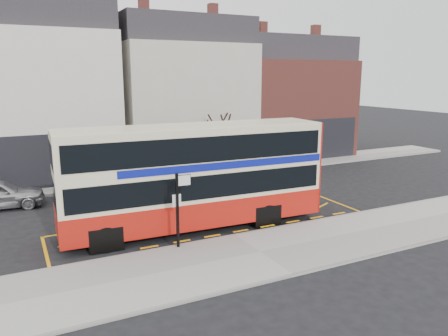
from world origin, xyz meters
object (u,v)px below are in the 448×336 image
bus_stop_post (179,203)px  street_tree_right (218,121)px  double_decker_bus (195,175)px  car_white (260,166)px  car_grey (106,178)px

bus_stop_post → street_tree_right: street_tree_right is taller
double_decker_bus → car_white: 10.91m
car_grey → double_decker_bus: bearing=-148.1°
double_decker_bus → street_tree_right: bearing=61.5°
bus_stop_post → street_tree_right: (6.99, 11.21, 1.62)m
double_decker_bus → car_white: (7.73, 7.51, -1.72)m
bus_stop_post → car_white: bearing=47.8°
car_grey → car_white: size_ratio=1.05×
car_grey → car_white: (9.89, -0.38, -0.12)m
car_white → street_tree_right: size_ratio=0.82×
car_grey → street_tree_right: street_tree_right is taller
street_tree_right → car_white: bearing=-37.3°
car_grey → street_tree_right: 8.25m
car_white → street_tree_right: street_tree_right is taller
double_decker_bus → bus_stop_post: double_decker_bus is taller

